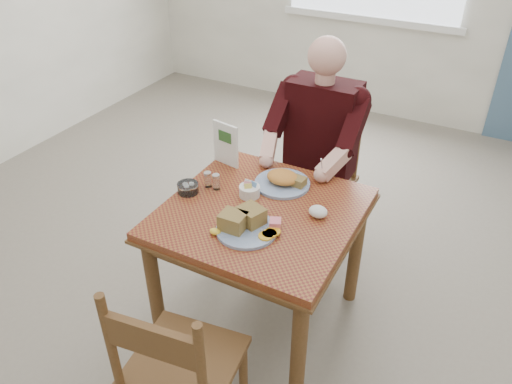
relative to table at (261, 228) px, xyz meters
The scene contains 14 objects.
floor 0.64m from the table, ahead, with size 6.00×6.00×0.00m, color slate.
lemon_wedge 0.31m from the table, 109.17° to the right, with size 0.05×0.04×0.03m, color yellow.
napkin 0.31m from the table, 15.79° to the left, with size 0.09×0.07×0.06m, color white.
metal_dish 0.30m from the table, 23.27° to the left, with size 0.07×0.07×0.01m, color silver.
table is the anchor object (origin of this frame).
chair_far 0.81m from the table, 90.00° to the left, with size 0.42×0.42×0.95m.
chair_near 0.80m from the table, 86.98° to the right, with size 0.47×0.47×0.95m.
diner 0.73m from the table, 90.00° to the left, with size 0.53×0.56×1.39m.
near_plate 0.22m from the table, 86.23° to the right, with size 0.31×0.31×0.09m.
far_plate 0.29m from the table, 89.49° to the left, with size 0.31×0.31×0.08m.
caddy 0.19m from the table, 142.98° to the left, with size 0.11×0.11×0.08m.
shakers 0.35m from the table, behind, with size 0.09×0.04×0.08m.
creamer 0.42m from the table, behind, with size 0.13×0.13×0.05m.
menu 0.53m from the table, 141.27° to the left, with size 0.17×0.04×0.24m.
Camera 1 is at (0.89, -1.74, 2.15)m, focal length 35.00 mm.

